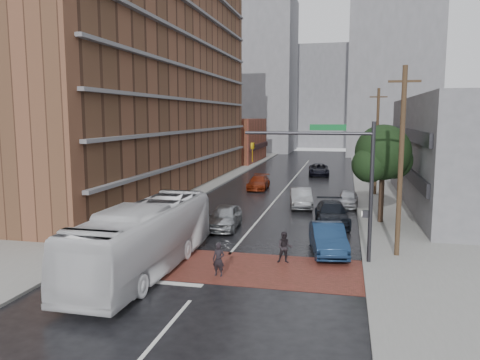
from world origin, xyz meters
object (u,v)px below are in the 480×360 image
at_px(car_travel_b, 301,198).
at_px(car_travel_a, 225,217).
at_px(transit_bus, 145,238).
at_px(car_parked_far, 348,198).
at_px(pedestrian_b, 285,248).
at_px(car_parked_near, 328,239).
at_px(car_parked_mid, 332,213).
at_px(suv_travel, 319,170).
at_px(pedestrian_a, 219,260).
at_px(car_travel_c, 259,182).

bearing_deg(car_travel_b, car_travel_a, -125.56).
height_order(transit_bus, car_parked_far, transit_bus).
bearing_deg(transit_bus, pedestrian_b, 24.27).
xyz_separation_m(car_parked_near, car_parked_mid, (0.00, 6.93, -0.02)).
bearing_deg(pedestrian_b, car_parked_mid, 70.77).
height_order(transit_bus, suv_travel, transit_bus).
relative_size(car_travel_b, car_parked_mid, 0.88).
height_order(pedestrian_b, car_parked_mid, pedestrian_b).
distance_m(transit_bus, suv_travel, 39.48).
bearing_deg(car_travel_a, pedestrian_a, -80.64).
height_order(pedestrian_a, suv_travel, pedestrian_a).
xyz_separation_m(transit_bus, pedestrian_a, (3.63, 0.14, -0.86)).
distance_m(pedestrian_b, car_travel_b, 14.93).
distance_m(car_travel_b, car_parked_mid, 6.30).
bearing_deg(car_travel_a, car_travel_b, 59.70).
bearing_deg(car_travel_b, pedestrian_a, -105.86).
height_order(pedestrian_b, car_parked_near, pedestrian_b).
bearing_deg(car_parked_near, car_travel_a, 139.45).
height_order(car_parked_near, car_parked_far, car_parked_near).
relative_size(car_parked_mid, car_parked_far, 1.33).
xyz_separation_m(transit_bus, pedestrian_b, (6.39, 2.79, -0.85)).
distance_m(car_travel_c, car_parked_far, 11.75).
bearing_deg(suv_travel, car_parked_far, -84.84).
relative_size(pedestrian_a, car_parked_near, 0.33).
bearing_deg(car_parked_far, car_parked_mid, -96.92).
bearing_deg(car_travel_c, car_travel_b, -60.86).
xyz_separation_m(pedestrian_a, suv_travel, (2.41, 38.86, -0.06)).
bearing_deg(suv_travel, pedestrian_b, -94.28).
bearing_deg(car_travel_c, pedestrian_b, -77.63).
distance_m(transit_bus, pedestrian_b, 7.02).
relative_size(transit_bus, pedestrian_a, 7.44).
distance_m(car_travel_a, car_parked_far, 12.58).
bearing_deg(pedestrian_a, car_travel_b, 88.90).
bearing_deg(car_parked_mid, car_parked_far, 74.62).
height_order(car_travel_c, suv_travel, suv_travel).
relative_size(suv_travel, car_parked_mid, 0.99).
bearing_deg(car_parked_near, suv_travel, 84.65).
relative_size(car_parked_near, car_parked_far, 1.20).
bearing_deg(pedestrian_a, car_parked_far, 78.42).
bearing_deg(car_travel_b, car_travel_c, 111.63).
bearing_deg(pedestrian_a, car_parked_near, 51.44).
bearing_deg(car_travel_c, pedestrian_a, -84.79).
xyz_separation_m(pedestrian_a, car_parked_near, (4.85, 4.93, 0.01)).
distance_m(car_parked_near, car_parked_mid, 6.93).
bearing_deg(car_parked_far, car_travel_a, -127.60).
distance_m(pedestrian_a, car_parked_far, 19.72).
height_order(pedestrian_a, pedestrian_b, pedestrian_b).
bearing_deg(pedestrian_a, car_parked_mid, 73.74).
height_order(car_travel_b, car_parked_far, car_travel_b).
xyz_separation_m(car_parked_near, car_parked_far, (1.10, 13.87, -0.11)).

